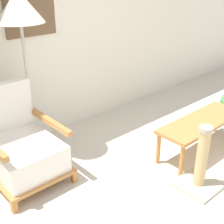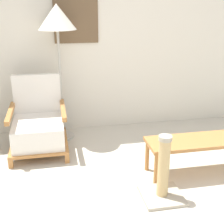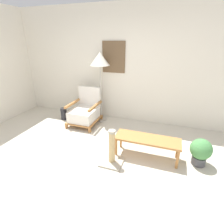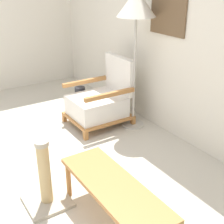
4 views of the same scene
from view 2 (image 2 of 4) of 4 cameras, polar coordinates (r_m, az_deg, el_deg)
wall_back at (r=4.20m, az=-3.02°, el=14.84°), size 8.00×0.09×2.70m
armchair at (r=3.80m, az=-13.30°, el=-2.49°), size 0.65×0.76×0.86m
floor_lamp at (r=3.84m, az=-10.01°, el=15.82°), size 0.45×0.45×1.68m
coffee_table at (r=3.33m, az=15.83°, el=-5.57°), size 1.11×0.37×0.38m
scratching_post at (r=2.91m, az=9.29°, el=-11.78°), size 0.37×0.37×0.62m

